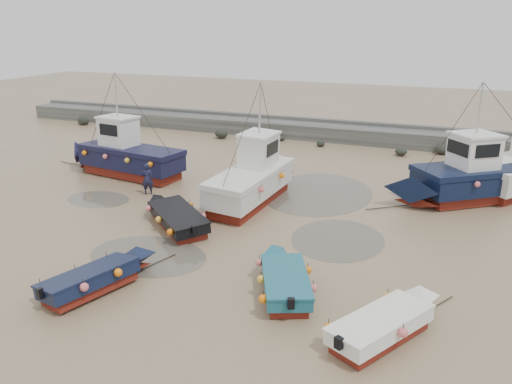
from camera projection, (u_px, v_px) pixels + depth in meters
ground at (225, 254)px, 20.62m from camera, size 120.00×120.00×0.00m
seawall at (340, 133)px, 39.76m from camera, size 60.00×4.92×1.50m
puddle_a at (148, 255)px, 20.54m from camera, size 5.06×5.06×0.01m
puddle_b at (338, 239)px, 22.05m from camera, size 4.08×4.08×0.01m
puddle_c at (98, 199)px, 26.96m from camera, size 3.56×3.56×0.01m
puddle_d at (318, 193)px, 27.96m from camera, size 6.04×6.04×0.01m
dinghy_1 at (99, 275)px, 17.82m from camera, size 2.88×5.56×1.43m
dinghy_2 at (284, 276)px, 17.72m from camera, size 2.99×5.33×1.43m
dinghy_3 at (389, 321)px, 15.12m from camera, size 3.57×5.34×1.43m
dinghy_4 at (176, 214)px, 23.40m from camera, size 5.39×4.81×1.43m
cabin_boat_0 at (123, 154)px, 30.79m from camera, size 9.90×3.59×6.22m
cabin_boat_1 at (255, 176)px, 26.40m from camera, size 3.01×9.72×6.22m
cabin_boat_2 at (478, 176)px, 26.52m from camera, size 9.74×7.69×6.22m
person at (148, 194)px, 27.77m from camera, size 0.77×0.68×1.77m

